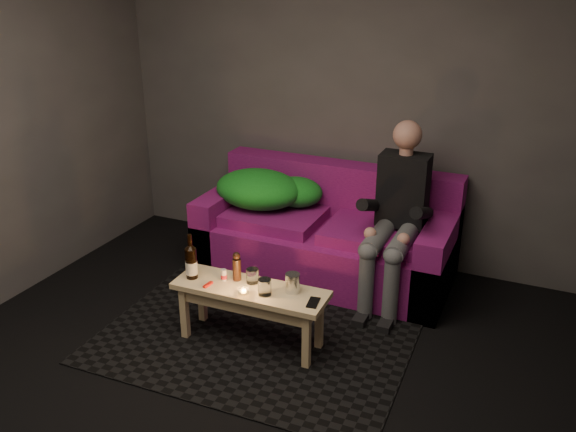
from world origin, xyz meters
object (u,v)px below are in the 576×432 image
person (397,212)px  beer_bottle_b (191,262)px  coffee_table (250,297)px  steel_cup (293,283)px  sofa (327,238)px  beer_bottle_a (191,259)px

person → beer_bottle_b: (-1.06, -1.00, -0.15)m
coffee_table → steel_cup: (0.26, 0.06, 0.13)m
sofa → steel_cup: sofa is taller
sofa → beer_bottle_b: (-0.49, -1.15, 0.22)m
coffee_table → steel_cup: size_ratio=8.05×
sofa → coffee_table: bearing=-94.8°
person → coffee_table: (-0.66, -0.96, -0.33)m
person → coffee_table: 1.21m
sofa → beer_bottle_b: bearing=-113.1°
beer_bottle_a → steel_cup: (0.71, 0.03, -0.03)m
person → steel_cup: (-0.40, -0.91, -0.20)m
coffee_table → steel_cup: bearing=11.8°
person → steel_cup: size_ratio=10.38×
sofa → steel_cup: size_ratio=15.55×
person → steel_cup: bearing=-113.7°
beer_bottle_a → steel_cup: size_ratio=2.07×
coffee_table → beer_bottle_b: 0.44m
sofa → person: 0.69m
person → beer_bottle_b: size_ratio=4.25×
person → beer_bottle_b: bearing=-136.7°
sofa → steel_cup: 1.09m
sofa → beer_bottle_b: sofa is taller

